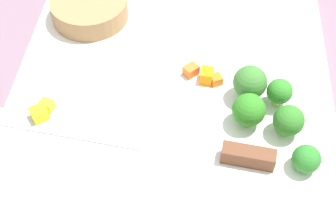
# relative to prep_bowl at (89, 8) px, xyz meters

# --- Properties ---
(ground_plane) EXTENTS (4.00, 4.00, 0.00)m
(ground_plane) POSITION_rel_prep_bowl_xyz_m (0.17, 0.13, -0.03)
(ground_plane) COLOR slate
(cutting_board) EXTENTS (0.51, 0.40, 0.01)m
(cutting_board) POSITION_rel_prep_bowl_xyz_m (0.17, 0.13, -0.02)
(cutting_board) COLOR white
(cutting_board) RESTS_ON ground_plane
(prep_bowl) EXTENTS (0.11, 0.11, 0.03)m
(prep_bowl) POSITION_rel_prep_bowl_xyz_m (0.00, 0.00, 0.00)
(prep_bowl) COLOR #997247
(prep_bowl) RESTS_ON cutting_board
(chef_knife) EXTENTS (0.06, 0.33, 0.02)m
(chef_knife) POSITION_rel_prep_bowl_xyz_m (0.22, 0.14, -0.01)
(chef_knife) COLOR silver
(chef_knife) RESTS_ON cutting_board
(carrot_dice_0) EXTENTS (0.02, 0.02, 0.02)m
(carrot_dice_0) POSITION_rel_prep_bowl_xyz_m (0.11, 0.17, -0.01)
(carrot_dice_0) COLOR orange
(carrot_dice_0) RESTS_ON cutting_board
(carrot_dice_1) EXTENTS (0.02, 0.02, 0.01)m
(carrot_dice_1) POSITION_rel_prep_bowl_xyz_m (0.10, 0.15, -0.01)
(carrot_dice_1) COLOR orange
(carrot_dice_1) RESTS_ON cutting_board
(carrot_dice_2) EXTENTS (0.02, 0.02, 0.01)m
(carrot_dice_2) POSITION_rel_prep_bowl_xyz_m (0.11, 0.18, -0.01)
(carrot_dice_2) COLOR orange
(carrot_dice_2) RESTS_ON cutting_board
(pepper_dice_0) EXTENTS (0.02, 0.02, 0.01)m
(pepper_dice_0) POSITION_rel_prep_bowl_xyz_m (0.17, -0.02, -0.01)
(pepper_dice_0) COLOR yellow
(pepper_dice_0) RESTS_ON cutting_board
(pepper_dice_1) EXTENTS (0.03, 0.03, 0.02)m
(pepper_dice_1) POSITION_rel_prep_bowl_xyz_m (0.19, -0.02, -0.01)
(pepper_dice_1) COLOR yellow
(pepper_dice_1) RESTS_ON cutting_board
(broccoli_floret_0) EXTENTS (0.04, 0.04, 0.04)m
(broccoli_floret_0) POSITION_rel_prep_bowl_xyz_m (0.17, 0.22, 0.01)
(broccoli_floret_0) COLOR #7FB669
(broccoli_floret_0) RESTS_ON cutting_board
(broccoli_floret_1) EXTENTS (0.03, 0.03, 0.03)m
(broccoli_floret_1) POSITION_rel_prep_bowl_xyz_m (0.23, 0.28, 0.00)
(broccoli_floret_1) COLOR #82C261
(broccoli_floret_1) RESTS_ON cutting_board
(broccoli_floret_2) EXTENTS (0.03, 0.03, 0.04)m
(broccoli_floret_2) POSITION_rel_prep_bowl_xyz_m (0.14, 0.26, 0.01)
(broccoli_floret_2) COLOR #98B757
(broccoli_floret_2) RESTS_ON cutting_board
(broccoli_floret_3) EXTENTS (0.04, 0.04, 0.04)m
(broccoli_floret_3) POSITION_rel_prep_bowl_xyz_m (0.18, 0.26, 0.01)
(broccoli_floret_3) COLOR #88B55C
(broccoli_floret_3) RESTS_ON cutting_board
(broccoli_floret_4) EXTENTS (0.04, 0.04, 0.05)m
(broccoli_floret_4) POSITION_rel_prep_bowl_xyz_m (0.13, 0.22, 0.01)
(broccoli_floret_4) COLOR #93B75E
(broccoli_floret_4) RESTS_ON cutting_board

